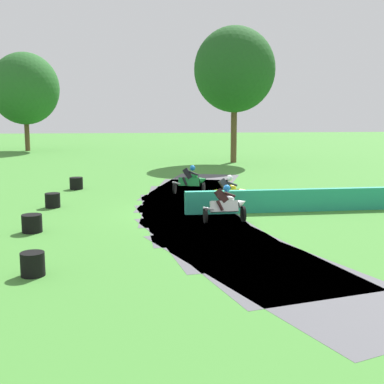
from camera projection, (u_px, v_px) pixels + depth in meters
ground_plane at (191, 214)px, 20.65m from camera, size 120.00×120.00×0.00m
track_asphalt at (205, 214)px, 20.73m from camera, size 7.30×24.60×0.01m
safety_barrier at (338, 199)px, 21.38m from camera, size 12.45×0.94×0.90m
motorcycle_lead_green at (191, 180)px, 25.19m from camera, size 1.71×1.04×1.43m
motorcycle_chase_yellow at (229, 193)px, 21.77m from camera, size 1.68×0.84×1.43m
motorcycle_trailing_white at (226, 205)px, 19.24m from camera, size 1.68×0.88×1.43m
tire_stack_near at (76, 183)px, 26.71m from camera, size 0.66×0.66×0.60m
tire_stack_mid_a at (53, 200)px, 21.96m from camera, size 0.62×0.62×0.60m
tire_stack_mid_b at (32, 223)px, 17.71m from camera, size 0.67×0.67×0.60m
tire_stack_far at (33, 264)px, 13.20m from camera, size 0.60×0.60×0.60m
tree_far_left at (25, 89)px, 48.01m from camera, size 6.18×6.18×8.90m
tree_far_right at (235, 70)px, 38.02m from camera, size 5.83×5.83×9.78m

